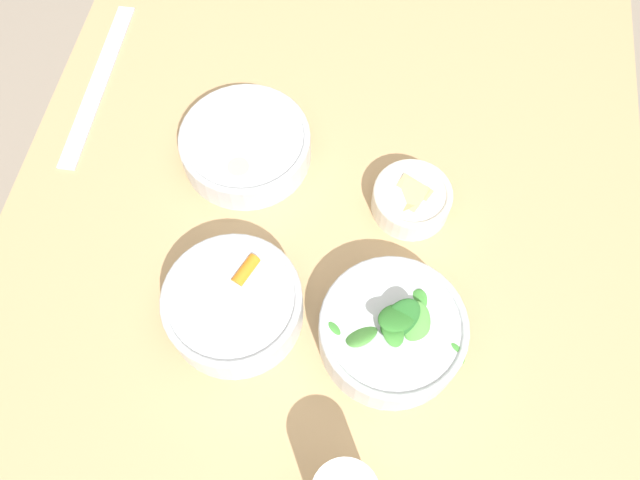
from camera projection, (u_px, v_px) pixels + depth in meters
name	position (u px, v px, depth m)	size (l,w,h in m)	color
ground_plane	(323.00, 349.00, 1.60)	(10.00, 10.00, 0.00)	gray
dining_table	(325.00, 239.00, 1.01)	(1.14, 0.92, 0.77)	tan
bowl_carrots	(234.00, 304.00, 0.80)	(0.18, 0.18, 0.07)	silver
bowl_greens	(392.00, 331.00, 0.79)	(0.19, 0.19, 0.10)	silver
bowl_beans_hotdog	(246.00, 146.00, 0.92)	(0.19, 0.19, 0.05)	silver
bowl_cookies	(411.00, 198.00, 0.88)	(0.11, 0.11, 0.05)	silver
ruler	(98.00, 83.00, 1.00)	(0.33, 0.03, 0.00)	#EFB7C6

